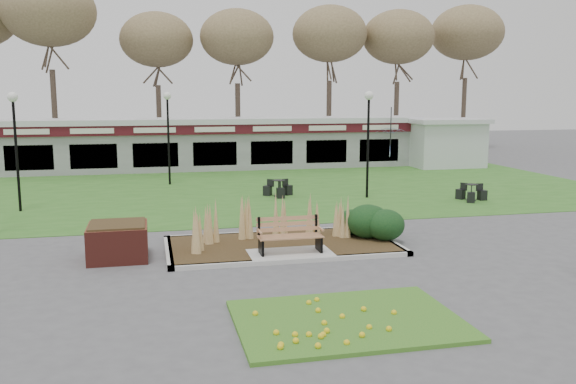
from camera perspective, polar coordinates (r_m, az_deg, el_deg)
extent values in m
plane|color=#515154|center=(15.97, 0.34, -6.27)|extent=(100.00, 100.00, 0.00)
cube|color=#2F6821|center=(27.55, -5.37, 0.26)|extent=(34.00, 16.00, 0.02)
cube|color=#2E7421|center=(11.75, 5.58, -11.86)|extent=(4.20, 3.00, 0.08)
cube|color=#2F2512|center=(17.09, -0.58, -5.03)|extent=(6.22, 3.22, 0.12)
cube|color=#B7B7B2|center=(15.57, 0.69, -6.44)|extent=(6.40, 0.18, 0.12)
cube|color=#B7B7B2|center=(18.62, -1.64, -3.85)|extent=(6.40, 0.18, 0.12)
cube|color=#B7B7B2|center=(16.73, -11.10, -5.52)|extent=(0.18, 3.40, 0.12)
cube|color=#B7B7B2|center=(17.99, 9.17, -4.43)|extent=(0.18, 3.40, 0.12)
cube|color=#B7B7B2|center=(16.10, 0.22, -5.91)|extent=(2.20, 1.20, 0.13)
cone|color=tan|center=(17.04, -7.13, -2.95)|extent=(0.36, 0.36, 1.15)
cone|color=tan|center=(17.55, -4.02, -2.55)|extent=(0.36, 0.36, 1.15)
cone|color=tan|center=(17.94, -0.64, -2.27)|extent=(0.36, 0.36, 1.15)
cone|color=tan|center=(17.96, 2.31, -2.26)|extent=(0.36, 0.36, 1.15)
cone|color=tan|center=(17.81, 5.13, -2.39)|extent=(0.36, 0.36, 1.15)
cone|color=tan|center=(16.22, -8.61, -3.60)|extent=(0.36, 0.36, 1.15)
ellipsoid|color=black|center=(17.87, 7.46, -2.74)|extent=(1.21, 1.10, 0.99)
ellipsoid|color=black|center=(17.66, 9.12, -3.07)|extent=(1.10, 1.00, 0.90)
ellipsoid|color=black|center=(18.45, 7.79, -2.57)|extent=(1.06, 0.96, 0.86)
ellipsoid|color=black|center=(18.26, 6.02, -2.82)|extent=(0.92, 0.84, 0.76)
cube|color=#AF714F|center=(15.98, 0.22, -4.19)|extent=(1.70, 0.57, 0.04)
cube|color=#AF714F|center=(16.21, -0.03, -2.98)|extent=(1.70, 0.13, 0.44)
cube|color=black|center=(15.87, -2.53, -5.10)|extent=(0.06, 0.55, 0.42)
cube|color=black|center=(16.22, 2.91, -4.80)|extent=(0.06, 0.55, 0.42)
cube|color=black|center=(16.05, -2.74, -3.22)|extent=(0.06, 0.06, 0.50)
cube|color=black|center=(16.39, 2.64, -2.96)|extent=(0.06, 0.06, 0.50)
cube|color=#AF714F|center=(15.75, -2.67, -3.72)|extent=(0.05, 0.50, 0.04)
cube|color=#AF714F|center=(16.12, 3.08, -3.43)|extent=(0.05, 0.50, 0.04)
cube|color=maroon|center=(16.46, -15.62, -4.53)|extent=(1.50, 1.50, 0.90)
cube|color=#2F2512|center=(16.36, -15.69, -2.93)|extent=(1.40, 1.40, 0.06)
cube|color=gray|center=(35.29, -7.11, 4.28)|extent=(24.00, 3.00, 2.60)
cube|color=#4B1018|center=(33.68, -6.88, 5.85)|extent=(24.00, 0.18, 0.55)
cube|color=silver|center=(35.20, -7.16, 6.63)|extent=(24.60, 3.40, 0.30)
cube|color=silver|center=(33.57, -6.86, 5.84)|extent=(22.00, 0.02, 0.28)
cube|color=black|center=(33.88, -6.85, 3.58)|extent=(22.00, 0.10, 1.30)
cube|color=silver|center=(37.24, 14.42, 4.31)|extent=(4.00, 3.00, 2.60)
cube|color=silver|center=(37.16, 14.51, 6.47)|extent=(4.40, 3.40, 0.25)
cylinder|color=#47382B|center=(43.37, -20.24, 6.39)|extent=(0.36, 0.36, 5.17)
ellipsoid|color=brown|center=(43.54, -20.68, 14.04)|extent=(5.24, 5.24, 3.93)
cylinder|color=#47382B|center=(43.03, -12.25, 6.72)|extent=(0.36, 0.36, 5.17)
ellipsoid|color=brown|center=(43.19, -12.51, 14.44)|extent=(5.24, 5.24, 3.93)
cylinder|color=#47382B|center=(43.51, -4.27, 6.93)|extent=(0.36, 0.36, 5.17)
ellipsoid|color=brown|center=(43.68, -4.36, 14.56)|extent=(5.24, 5.24, 3.93)
cylinder|color=#47382B|center=(44.81, 3.40, 7.00)|extent=(0.36, 0.36, 5.17)
ellipsoid|color=brown|center=(44.97, 3.47, 14.41)|extent=(5.24, 5.24, 3.93)
cylinder|color=#47382B|center=(46.84, 10.51, 6.96)|extent=(0.36, 0.36, 5.17)
ellipsoid|color=brown|center=(47.00, 10.73, 14.05)|extent=(5.24, 5.24, 3.93)
cylinder|color=#47382B|center=(49.52, 16.95, 6.82)|extent=(0.36, 0.36, 5.17)
ellipsoid|color=brown|center=(49.67, 17.27, 13.53)|extent=(5.24, 5.24, 3.93)
cylinder|color=black|center=(24.07, -24.04, 2.98)|extent=(0.10, 0.10, 3.99)
sphere|color=white|center=(23.97, -24.37, 8.11)|extent=(0.36, 0.36, 0.36)
cylinder|color=black|center=(29.18, -11.11, 4.57)|extent=(0.10, 0.10, 4.01)
sphere|color=white|center=(29.10, -11.24, 8.83)|extent=(0.36, 0.36, 0.36)
cylinder|color=black|center=(25.16, 7.48, 3.98)|extent=(0.10, 0.10, 4.03)
sphere|color=white|center=(25.06, 7.58, 8.94)|extent=(0.36, 0.36, 0.36)
cylinder|color=black|center=(25.51, -0.88, -0.36)|extent=(0.40, 0.40, 0.03)
cylinder|color=black|center=(25.46, -0.89, 0.35)|extent=(0.05, 0.05, 0.65)
cylinder|color=black|center=(25.41, -0.89, 1.10)|extent=(0.54, 0.54, 0.02)
cube|color=black|center=(25.80, -0.03, 0.18)|extent=(0.42, 0.42, 0.42)
cube|color=black|center=(25.66, -1.93, 0.13)|extent=(0.43, 0.43, 0.42)
cube|color=black|center=(24.99, -0.70, -0.11)|extent=(0.32, 0.32, 0.42)
cylinder|color=black|center=(25.55, 16.75, -0.74)|extent=(0.39, 0.39, 0.03)
cylinder|color=black|center=(25.50, 16.78, -0.04)|extent=(0.04, 0.04, 0.64)
cylinder|color=black|center=(25.45, 16.81, 0.68)|extent=(0.53, 0.53, 0.02)
cube|color=black|center=(25.76, 17.71, -0.28)|extent=(0.30, 0.30, 0.41)
cube|color=black|center=(25.77, 15.84, -0.19)|extent=(0.41, 0.41, 0.41)
cube|color=black|center=(25.04, 16.75, -0.49)|extent=(0.41, 0.41, 0.41)
cylinder|color=black|center=(35.83, 9.54, 3.98)|extent=(0.06, 0.06, 2.20)
imported|color=#3452B8|center=(35.79, 9.56, 4.66)|extent=(2.16, 2.20, 1.76)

